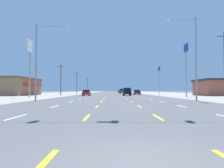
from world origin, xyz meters
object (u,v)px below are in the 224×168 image
suv_inner_right_near (127,92)px  suv_inner_right_midfar (122,91)px  pole_sign_left_row_1 (30,54)px  sedan_inner_right_far (120,91)px  streetlight_right_row_0 (194,53)px  sedan_far_right_mid (137,92)px  streetlight_left_row_0 (40,56)px  pole_sign_right_row_1 (186,57)px  pole_sign_right_row_2 (159,73)px  sedan_far_left_nearest (87,93)px

suv_inner_right_near → suv_inner_right_midfar: 32.59m
suv_inner_right_midfar → pole_sign_left_row_1: size_ratio=0.45×
sedan_inner_right_far → streetlight_right_row_0: streetlight_right_row_0 is taller
sedan_far_right_mid → streetlight_left_row_0: streetlight_left_row_0 is taller
streetlight_right_row_0 → pole_sign_left_row_1: bearing=151.2°
pole_sign_right_row_1 → pole_sign_right_row_2: size_ratio=1.15×
sedan_far_left_nearest → sedan_far_right_mid: bearing=39.0°
suv_inner_right_midfar → suv_inner_right_near: bearing=-90.3°
sedan_far_right_mid → sedan_inner_right_far: 48.50m
pole_sign_right_row_2 → streetlight_right_row_0: 48.70m
pole_sign_left_row_1 → streetlight_right_row_0: 29.67m
pole_sign_left_row_1 → suv_inner_right_midfar: bearing=67.6°
sedan_far_left_nearest → pole_sign_left_row_1: 17.99m
sedan_far_left_nearest → sedan_far_right_mid: (13.73, 11.13, 0.00)m
suv_inner_right_midfar → pole_sign_right_row_1: pole_sign_right_row_1 is taller
sedan_far_left_nearest → streetlight_right_row_0: bearing=-59.0°
suv_inner_right_near → pole_sign_right_row_2: size_ratio=0.52×
sedan_far_left_nearest → streetlight_right_row_0: 32.74m
pole_sign_left_row_1 → sedan_far_right_mid: bearing=46.9°
suv_inner_right_near → sedan_far_right_mid: 10.26m
sedan_inner_right_far → pole_sign_right_row_2: (12.05, -38.85, 6.42)m
sedan_inner_right_far → pole_sign_left_row_1: 75.89m
sedan_far_left_nearest → streetlight_right_row_0: size_ratio=0.42×
sedan_inner_right_far → pole_sign_right_row_2: size_ratio=0.48×
suv_inner_right_near → streetlight_right_row_0: (6.52, -29.23, 5.03)m
streetlight_left_row_0 → pole_sign_left_row_1: bearing=114.3°
suv_inner_right_near → sedan_far_left_nearest: bearing=-171.4°
pole_sign_right_row_1 → streetlight_left_row_0: pole_sign_right_row_1 is taller
streetlight_left_row_0 → sedan_inner_right_far: bearing=81.4°
pole_sign_left_row_1 → pole_sign_right_row_2: bearing=47.2°
pole_sign_left_row_1 → pole_sign_right_row_1: size_ratio=1.01×
sedan_inner_right_far → streetlight_left_row_0: streetlight_left_row_0 is taller
suv_inner_right_near → pole_sign_left_row_1: bearing=-142.4°
pole_sign_right_row_2 → pole_sign_right_row_1: bearing=-91.7°
suv_inner_right_near → pole_sign_right_row_2: pole_sign_right_row_2 is taller
sedan_far_left_nearest → pole_sign_left_row_1: (-9.29, -13.44, 7.54)m
sedan_far_left_nearest → pole_sign_right_row_2: size_ratio=0.48×
sedan_inner_right_far → pole_sign_right_row_1: bearing=-81.0°
sedan_far_right_mid → streetlight_left_row_0: bearing=-113.1°
suv_inner_right_near → suv_inner_right_midfar: size_ratio=1.00×
sedan_far_right_mid → pole_sign_right_row_1: pole_sign_right_row_1 is taller
pole_sign_left_row_1 → sedan_inner_right_far: bearing=75.0°
sedan_far_left_nearest → sedan_inner_right_far: size_ratio=1.00×
pole_sign_right_row_1 → suv_inner_right_midfar: bearing=104.0°
pole_sign_right_row_2 → streetlight_right_row_0: bearing=-96.7°
pole_sign_left_row_1 → streetlight_right_row_0: size_ratio=1.03×
suv_inner_right_midfar → sedan_inner_right_far: 25.39m
sedan_inner_right_far → pole_sign_right_row_2: 41.18m
suv_inner_right_near → sedan_far_right_mid: (3.61, 9.60, -0.27)m
streetlight_left_row_0 → streetlight_right_row_0: (19.49, 0.00, 0.39)m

